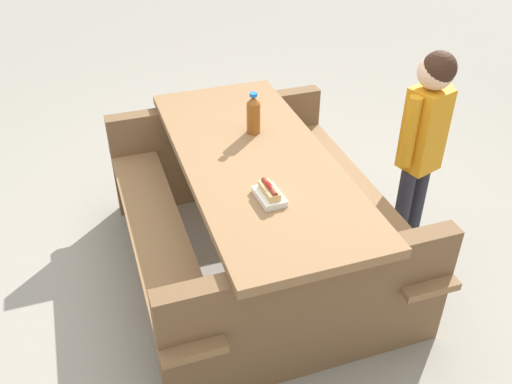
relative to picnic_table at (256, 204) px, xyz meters
name	(u,v)px	position (x,y,z in m)	size (l,w,h in m)	color
ground_plane	(256,264)	(0.00, 0.00, -0.44)	(30.00, 30.00, 0.00)	gray
picnic_table	(256,204)	(0.00, 0.00, 0.00)	(2.15, 1.90, 0.75)	olive
soda_bottle	(253,115)	(-0.22, 0.15, 0.42)	(0.08, 0.08, 0.24)	brown
hotdog_tray	(269,193)	(0.34, -0.18, 0.34)	(0.20, 0.15, 0.08)	white
child_in_coat	(425,130)	(0.40, 0.85, 0.36)	(0.20, 0.31, 1.25)	#262633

